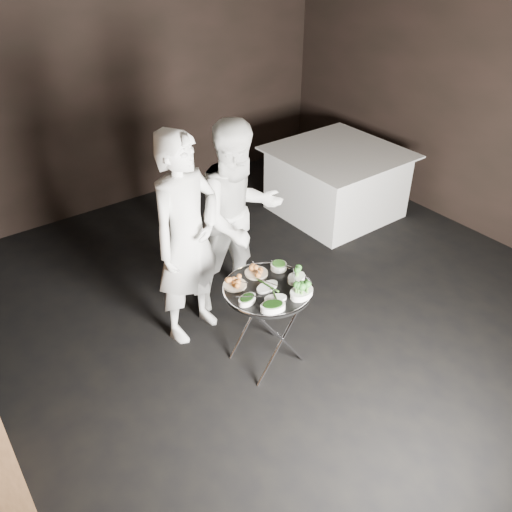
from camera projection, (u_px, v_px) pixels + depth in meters
floor at (299, 363)px, 4.50m from camera, size 6.00×7.00×0.05m
wall_back at (98, 82)px, 6.00m from camera, size 6.00×0.05×3.00m
tray_stand at (267, 321)px, 4.28m from camera, size 0.49×0.42×0.72m
serving_tray at (268, 289)px, 4.10m from camera, size 0.69×0.69×0.04m
potato_plate_a at (235, 283)px, 4.10m from camera, size 0.19×0.19×0.06m
potato_plate_b at (256, 271)px, 4.23m from camera, size 0.18×0.18×0.07m
greens_bowl at (279, 265)px, 4.29m from camera, size 0.13×0.13×0.08m
asparagus_plate_a at (267, 286)px, 4.09m from camera, size 0.21×0.13×0.04m
asparagus_plate_b at (275, 298)px, 3.97m from camera, size 0.19×0.15×0.03m
spinach_bowl_a at (247, 299)px, 3.94m from camera, size 0.17×0.13×0.06m
spinach_bowl_b at (273, 306)px, 3.86m from camera, size 0.21×0.18×0.08m
broccoli_bowl_a at (296, 277)px, 4.16m from camera, size 0.18×0.15×0.07m
broccoli_bowl_b at (302, 292)px, 4.00m from camera, size 0.21×0.16×0.08m
serving_utensils at (264, 278)px, 4.13m from camera, size 0.57×0.42×0.01m
waiter_left at (187, 240)px, 4.33m from camera, size 0.76×0.59×1.84m
waiter_right at (239, 217)px, 4.73m from camera, size 0.91×0.75×1.76m
dining_table at (336, 182)px, 6.40m from camera, size 1.37×1.37×0.78m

